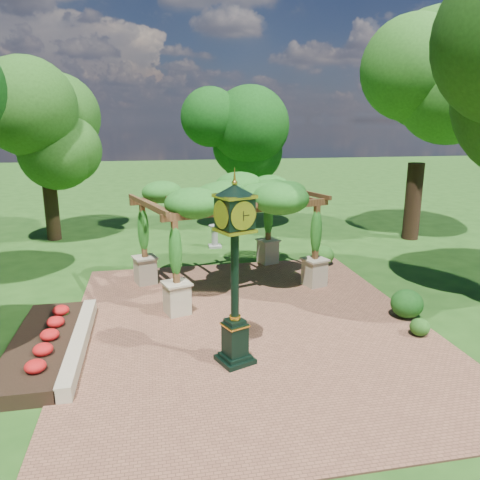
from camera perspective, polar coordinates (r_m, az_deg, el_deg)
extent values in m
plane|color=#1E4714|center=(12.75, 2.18, -12.41)|extent=(120.00, 120.00, 0.00)
cube|color=brown|center=(13.62, 1.22, -10.48)|extent=(10.00, 12.00, 0.04)
cube|color=#C6B793|center=(12.99, -18.99, -11.73)|extent=(0.35, 5.00, 0.40)
cube|color=red|center=(13.17, -22.94, -11.84)|extent=(1.50, 5.00, 0.36)
cube|color=black|center=(11.75, -0.61, -14.33)|extent=(1.01, 1.01, 0.12)
cube|color=black|center=(11.51, -0.61, -12.05)|extent=(0.63, 0.63, 0.87)
cube|color=gold|center=(11.34, -0.62, -10.29)|extent=(0.70, 0.70, 0.04)
cylinder|color=black|center=(10.88, -0.64, -4.25)|extent=(0.25, 0.25, 2.23)
cube|color=black|center=(10.50, -0.66, 3.29)|extent=(0.88, 0.88, 0.68)
cylinder|color=#F1E4CC|center=(10.22, 0.38, 2.98)|extent=(0.55, 0.24, 0.58)
cone|color=black|center=(10.42, -0.67, 6.18)|extent=(1.13, 1.13, 0.24)
sphere|color=gold|center=(10.40, -0.67, 6.97)|extent=(0.14, 0.14, 0.14)
cube|color=#BBAD8B|center=(14.40, -7.68, -7.09)|extent=(0.85, 0.85, 0.93)
cube|color=brown|center=(13.93, -7.88, -1.41)|extent=(0.21, 0.21, 1.92)
cube|color=#BBAD8B|center=(16.83, 9.06, -3.95)|extent=(0.85, 0.85, 0.93)
cube|color=brown|center=(16.43, 9.26, 0.96)|extent=(0.21, 0.21, 1.92)
cube|color=#BBAD8B|center=(17.19, -11.46, -3.67)|extent=(0.85, 0.85, 0.93)
cube|color=brown|center=(16.80, -11.70, 1.14)|extent=(0.21, 0.21, 1.92)
cube|color=#BBAD8B|center=(19.27, 3.42, -1.43)|extent=(0.85, 0.85, 0.93)
cube|color=brown|center=(18.92, 3.48, 2.89)|extent=(0.21, 0.21, 1.92)
cube|color=brown|center=(14.78, 1.42, 3.79)|extent=(5.78, 1.98, 0.23)
cube|color=brown|center=(17.51, -3.72, 5.42)|extent=(5.78, 1.98, 0.23)
ellipsoid|color=#22631C|center=(16.08, -1.37, 5.66)|extent=(6.88, 5.40, 1.04)
cube|color=gray|center=(21.88, -3.08, -0.73)|extent=(0.58, 0.58, 0.11)
cylinder|color=gray|center=(21.76, -3.10, 0.48)|extent=(0.30, 0.30, 0.95)
cylinder|color=gray|center=(21.65, -3.12, 1.75)|extent=(0.55, 0.55, 0.05)
ellipsoid|color=#225217|center=(13.85, 21.07, -9.87)|extent=(0.57, 0.57, 0.48)
ellipsoid|color=#194F16|center=(14.86, 19.68, -7.32)|extent=(1.09, 1.09, 0.85)
ellipsoid|color=#2C681E|center=(19.34, 10.16, -1.84)|extent=(0.98, 0.98, 0.76)
cylinder|color=#2F2012|center=(24.76, -21.97, 3.50)|extent=(0.67, 0.67, 3.04)
ellipsoid|color=#234F16|center=(24.40, -22.84, 12.56)|extent=(4.14, 4.14, 4.80)
cylinder|color=#372716|center=(25.42, -0.89, 4.54)|extent=(0.68, 0.68, 2.82)
ellipsoid|color=#104010|center=(25.06, -0.92, 12.75)|extent=(3.81, 3.81, 4.45)
cylinder|color=black|center=(24.58, 20.35, 4.43)|extent=(0.79, 0.79, 3.76)
ellipsoid|color=#29601B|center=(24.29, 21.37, 15.75)|extent=(5.87, 5.87, 5.94)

